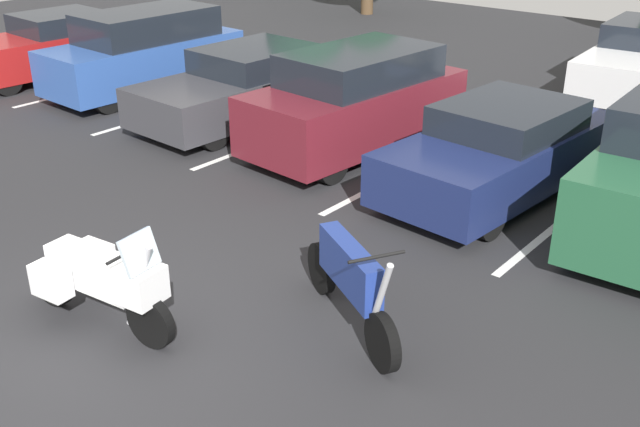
{
  "coord_description": "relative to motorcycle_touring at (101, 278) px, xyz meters",
  "views": [
    {
      "loc": [
        6.16,
        -3.64,
        4.69
      ],
      "look_at": [
        1.25,
        2.34,
        1.08
      ],
      "focal_mm": 41.73,
      "sensor_mm": 36.0,
      "label": 1
    }
  ],
  "objects": [
    {
      "name": "car_navy",
      "position": [
        1.6,
        6.3,
        0.08
      ],
      "size": [
        2.2,
        4.62,
        1.43
      ],
      "color": "navy",
      "rests_on": "ground"
    },
    {
      "name": "parking_stripes",
      "position": [
        -1.42,
        6.14,
        -0.61
      ],
      "size": [
        20.11,
        4.69,
        0.01
      ],
      "color": "silver",
      "rests_on": "ground"
    },
    {
      "name": "car_blue",
      "position": [
        -7.36,
        6.5,
        0.3
      ],
      "size": [
        1.94,
        4.59,
        1.82
      ],
      "color": "#2D519E",
      "rests_on": "ground"
    },
    {
      "name": "car_charcoal",
      "position": [
        -4.08,
        6.47,
        0.09
      ],
      "size": [
        2.14,
        4.83,
        1.44
      ],
      "color": "#38383D",
      "rests_on": "ground"
    },
    {
      "name": "car_maroon",
      "position": [
        -1.33,
        6.42,
        0.29
      ],
      "size": [
        2.17,
        4.43,
        1.81
      ],
      "color": "maroon",
      "rests_on": "ground"
    },
    {
      "name": "car_red",
      "position": [
        -10.23,
        5.88,
        0.12
      ],
      "size": [
        2.02,
        4.49,
        1.5
      ],
      "color": "maroon",
      "rests_on": "ground"
    },
    {
      "name": "motorcycle_touring",
      "position": [
        0.0,
        0.0,
        0.0
      ],
      "size": [
        2.18,
        0.92,
        1.32
      ],
      "color": "black",
      "rests_on": "ground"
    },
    {
      "name": "motorcycle_second",
      "position": [
        2.13,
        1.72,
        -0.02
      ],
      "size": [
        2.07,
        1.21,
        1.27
      ],
      "color": "black",
      "rests_on": "ground"
    },
    {
      "name": "ground",
      "position": [
        0.17,
        -0.29,
        -0.66
      ],
      "size": [
        44.0,
        44.0,
        0.1
      ],
      "primitive_type": "cube",
      "color": "#262628"
    }
  ]
}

